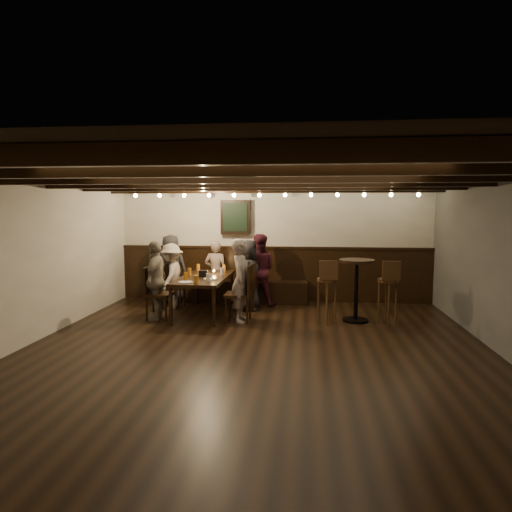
# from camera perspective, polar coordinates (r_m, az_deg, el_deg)

# --- Properties ---
(room) EXTENTS (7.00, 7.00, 7.00)m
(room) POSITION_cam_1_polar(r_m,az_deg,el_deg) (8.33, -0.29, 0.03)
(room) COLOR black
(room) RESTS_ON ground
(dining_table) EXTENTS (0.85, 1.87, 0.70)m
(dining_table) POSITION_cam_1_polar(r_m,az_deg,el_deg) (8.37, -6.51, -2.95)
(dining_table) COLOR black
(dining_table) RESTS_ON floor
(chair_left_near) EXTENTS (0.40, 0.40, 0.87)m
(chair_left_near) POSITION_cam_1_polar(r_m,az_deg,el_deg) (9.05, -10.28, -4.76)
(chair_left_near) COLOR black
(chair_left_near) RESTS_ON floor
(chair_left_far) EXTENTS (0.42, 0.42, 0.92)m
(chair_left_far) POSITION_cam_1_polar(r_m,az_deg,el_deg) (8.20, -12.12, -5.79)
(chair_left_far) COLOR black
(chair_left_far) RESTS_ON floor
(chair_right_near) EXTENTS (0.42, 0.42, 0.92)m
(chair_right_near) POSITION_cam_1_polar(r_m,az_deg,el_deg) (8.74, -1.19, -4.94)
(chair_right_near) COLOR black
(chair_right_near) RESTS_ON floor
(chair_right_far) EXTENTS (0.45, 0.45, 0.98)m
(chair_right_far) POSITION_cam_1_polar(r_m,az_deg,el_deg) (7.86, -2.08, -6.05)
(chair_right_far) COLOR black
(chair_right_far) RESTS_ON floor
(person_bench_left) EXTENTS (0.69, 0.45, 1.40)m
(person_bench_left) POSITION_cam_1_polar(r_m,az_deg,el_deg) (9.46, -10.59, -1.62)
(person_bench_left) COLOR #29292C
(person_bench_left) RESTS_ON floor
(person_bench_centre) EXTENTS (0.47, 0.31, 1.28)m
(person_bench_centre) POSITION_cam_1_polar(r_m,az_deg,el_deg) (9.38, -5.05, -1.98)
(person_bench_centre) COLOR gray
(person_bench_centre) RESTS_ON floor
(person_bench_right) EXTENTS (0.70, 0.55, 1.43)m
(person_bench_right) POSITION_cam_1_polar(r_m,az_deg,el_deg) (9.09, 0.32, -1.73)
(person_bench_right) COLOR #501B2A
(person_bench_right) RESTS_ON floor
(person_left_near) EXTENTS (0.47, 0.82, 1.26)m
(person_left_near) POSITION_cam_1_polar(r_m,az_deg,el_deg) (9.00, -10.52, -2.46)
(person_left_near) COLOR #A99C8F
(person_left_near) RESTS_ON floor
(person_left_far) EXTENTS (0.34, 0.81, 1.38)m
(person_left_far) POSITION_cam_1_polar(r_m,az_deg,el_deg) (8.14, -12.39, -2.97)
(person_left_far) COLOR gray
(person_left_far) RESTS_ON floor
(person_right_near) EXTENTS (0.43, 0.66, 1.34)m
(person_right_near) POSITION_cam_1_polar(r_m,az_deg,el_deg) (8.67, -0.99, -2.40)
(person_right_near) COLOR black
(person_right_near) RESTS_ON floor
(person_right_far) EXTENTS (0.34, 0.52, 1.43)m
(person_right_far) POSITION_cam_1_polar(r_m,az_deg,el_deg) (7.78, -1.88, -3.06)
(person_right_far) COLOR gray
(person_right_far) RESTS_ON floor
(pint_a) EXTENTS (0.07, 0.07, 0.14)m
(pint_a) POSITION_cam_1_polar(r_m,az_deg,el_deg) (9.09, -7.24, -1.44)
(pint_a) COLOR #BF7219
(pint_a) RESTS_ON dining_table
(pint_b) EXTENTS (0.07, 0.07, 0.14)m
(pint_b) POSITION_cam_1_polar(r_m,az_deg,el_deg) (8.93, -4.01, -1.54)
(pint_b) COLOR #BF7219
(pint_b) RESTS_ON dining_table
(pint_c) EXTENTS (0.07, 0.07, 0.14)m
(pint_c) POSITION_cam_1_polar(r_m,az_deg,el_deg) (8.52, -8.33, -1.96)
(pint_c) COLOR #BF7219
(pint_c) RESTS_ON dining_table
(pint_d) EXTENTS (0.07, 0.07, 0.14)m
(pint_d) POSITION_cam_1_polar(r_m,az_deg,el_deg) (8.48, -4.24, -1.94)
(pint_d) COLOR silver
(pint_d) RESTS_ON dining_table
(pint_e) EXTENTS (0.07, 0.07, 0.14)m
(pint_e) POSITION_cam_1_polar(r_m,az_deg,el_deg) (7.97, -8.79, -2.51)
(pint_e) COLOR #BF7219
(pint_e) RESTS_ON dining_table
(pint_f) EXTENTS (0.07, 0.07, 0.14)m
(pint_f) POSITION_cam_1_polar(r_m,az_deg,el_deg) (7.78, -6.00, -2.68)
(pint_f) COLOR silver
(pint_f) RESTS_ON dining_table
(pint_g) EXTENTS (0.07, 0.07, 0.14)m
(pint_g) POSITION_cam_1_polar(r_m,az_deg,el_deg) (7.57, -7.52, -2.94)
(pint_g) COLOR #BF7219
(pint_g) RESTS_ON dining_table
(plate_near) EXTENTS (0.24, 0.24, 0.01)m
(plate_near) POSITION_cam_1_polar(r_m,az_deg,el_deg) (7.73, -8.78, -3.25)
(plate_near) COLOR white
(plate_near) RESTS_ON dining_table
(plate_far) EXTENTS (0.24, 0.24, 0.01)m
(plate_far) POSITION_cam_1_polar(r_m,az_deg,el_deg) (8.03, -5.75, -2.86)
(plate_far) COLOR white
(plate_far) RESTS_ON dining_table
(condiment_caddy) EXTENTS (0.15, 0.10, 0.12)m
(condiment_caddy) POSITION_cam_1_polar(r_m,az_deg,el_deg) (8.30, -6.60, -2.21)
(condiment_caddy) COLOR black
(condiment_caddy) RESTS_ON dining_table
(candle) EXTENTS (0.05, 0.05, 0.05)m
(candle) POSITION_cam_1_polar(r_m,az_deg,el_deg) (8.62, -5.28, -2.13)
(candle) COLOR beige
(candle) RESTS_ON dining_table
(high_top_table) EXTENTS (0.60, 0.60, 1.07)m
(high_top_table) POSITION_cam_1_polar(r_m,az_deg,el_deg) (7.97, 12.43, -3.06)
(high_top_table) COLOR black
(high_top_table) RESTS_ON floor
(bar_stool_left) EXTENTS (0.34, 0.36, 1.09)m
(bar_stool_left) POSITION_cam_1_polar(r_m,az_deg,el_deg) (7.78, 8.87, -5.45)
(bar_stool_left) COLOR #342210
(bar_stool_left) RESTS_ON floor
(bar_stool_right) EXTENTS (0.35, 0.37, 1.09)m
(bar_stool_right) POSITION_cam_1_polar(r_m,az_deg,el_deg) (7.94, 16.11, -5.38)
(bar_stool_right) COLOR #342210
(bar_stool_right) RESTS_ON floor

